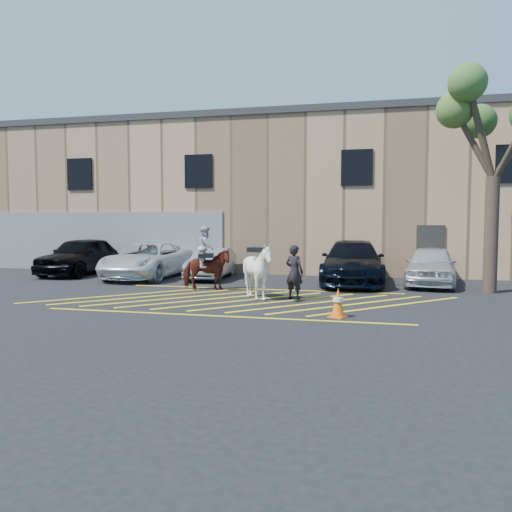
% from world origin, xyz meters
% --- Properties ---
extents(ground, '(90.00, 90.00, 0.00)m').
position_xyz_m(ground, '(0.00, 0.00, 0.00)').
color(ground, black).
rests_on(ground, ground).
extents(car_black_suv, '(1.99, 4.87, 1.65)m').
position_xyz_m(car_black_suv, '(-8.90, 5.17, 0.83)').
color(car_black_suv, black).
rests_on(car_black_suv, ground).
extents(car_white_pickup, '(2.46, 5.30, 1.47)m').
position_xyz_m(car_white_pickup, '(-5.40, 4.60, 0.73)').
color(car_white_pickup, white).
rests_on(car_white_pickup, ground).
extents(car_silver_sedan, '(1.55, 3.85, 1.24)m').
position_xyz_m(car_silver_sedan, '(-2.74, 4.91, 0.62)').
color(car_silver_sedan, '#9599A2').
rests_on(car_silver_sedan, ground).
extents(car_blue_suv, '(2.41, 5.61, 1.61)m').
position_xyz_m(car_blue_suv, '(2.97, 4.67, 0.81)').
color(car_blue_suv, black).
rests_on(car_blue_suv, ground).
extents(car_white_suv, '(2.27, 4.47, 1.46)m').
position_xyz_m(car_white_suv, '(5.79, 4.73, 0.73)').
color(car_white_suv, silver).
rests_on(car_white_suv, ground).
extents(handler, '(0.71, 0.61, 1.65)m').
position_xyz_m(handler, '(1.42, 0.30, 0.83)').
color(handler, black).
rests_on(handler, ground).
extents(warehouse, '(32.42, 10.20, 7.30)m').
position_xyz_m(warehouse, '(-0.01, 11.99, 3.65)').
color(warehouse, tan).
rests_on(warehouse, ground).
extents(hatching_zone, '(12.60, 5.12, 0.01)m').
position_xyz_m(hatching_zone, '(-0.00, -0.30, 0.01)').
color(hatching_zone, yellow).
rests_on(hatching_zone, ground).
extents(mounted_bay, '(1.77, 1.04, 2.19)m').
position_xyz_m(mounted_bay, '(-1.83, 1.63, 0.89)').
color(mounted_bay, '#5D1F16').
rests_on(mounted_bay, ground).
extents(saddled_white, '(1.55, 1.69, 1.69)m').
position_xyz_m(saddled_white, '(0.36, 0.04, 0.85)').
color(saddled_white, silver).
rests_on(saddled_white, ground).
extents(traffic_cone, '(0.50, 0.50, 0.73)m').
position_xyz_m(traffic_cone, '(2.91, -2.26, 0.37)').
color(traffic_cone, orange).
rests_on(traffic_cone, ground).
extents(tree, '(3.99, 4.37, 7.31)m').
position_xyz_m(tree, '(7.46, 3.16, 5.69)').
color(tree, '#4C3A2E').
rests_on(tree, ground).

